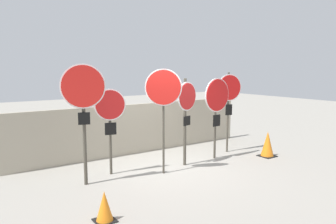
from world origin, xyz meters
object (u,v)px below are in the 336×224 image
object	(u,v)px
stop_sign_3	(186,106)
stop_sign_5	(229,94)
stop_sign_1	(110,113)
stop_sign_4	(217,101)
traffic_cone_1	(268,144)
stop_sign_0	(83,98)
traffic_cone_0	(104,206)
stop_sign_2	(163,93)

from	to	relation	value
stop_sign_3	stop_sign_5	world-z (taller)	stop_sign_5
stop_sign_3	stop_sign_1	bearing A→B (deg)	152.17
stop_sign_4	stop_sign_5	bearing A→B (deg)	17.83
stop_sign_5	traffic_cone_1	world-z (taller)	stop_sign_5
stop_sign_1	stop_sign_0	bearing A→B (deg)	-142.65
stop_sign_3	stop_sign_5	bearing A→B (deg)	-5.05
stop_sign_1	stop_sign_5	distance (m)	3.82
stop_sign_1	stop_sign_3	distance (m)	1.98
traffic_cone_0	stop_sign_4	bearing A→B (deg)	23.17
stop_sign_0	stop_sign_4	bearing A→B (deg)	16.09
stop_sign_1	stop_sign_4	world-z (taller)	stop_sign_4
stop_sign_2	stop_sign_5	world-z (taller)	stop_sign_2
stop_sign_0	stop_sign_1	distance (m)	0.93
stop_sign_4	traffic_cone_1	xyz separation A→B (m)	(1.39, -0.65, -1.28)
stop_sign_1	stop_sign_4	distance (m)	3.03
stop_sign_3	stop_sign_5	xyz separation A→B (m)	(1.88, 0.36, 0.22)
stop_sign_2	stop_sign_5	size ratio (longest dim) A/B	1.05
stop_sign_0	stop_sign_1	world-z (taller)	stop_sign_0
stop_sign_1	traffic_cone_1	distance (m)	4.66
stop_sign_2	traffic_cone_1	xyz separation A→B (m)	(3.34, -0.38, -1.59)
stop_sign_1	traffic_cone_0	xyz separation A→B (m)	(-1.11, -2.15, -1.24)
traffic_cone_1	stop_sign_2	bearing A→B (deg)	173.54
stop_sign_0	stop_sign_2	xyz separation A→B (m)	(1.81, -0.31, 0.05)
stop_sign_0	stop_sign_2	size ratio (longest dim) A/B	1.04
stop_sign_2	traffic_cone_1	bearing A→B (deg)	26.96
stop_sign_1	traffic_cone_0	size ratio (longest dim) A/B	3.97
stop_sign_1	stop_sign_2	distance (m)	1.33
stop_sign_1	stop_sign_5	xyz separation A→B (m)	(3.81, -0.04, 0.28)
stop_sign_2	traffic_cone_0	size ratio (longest dim) A/B	4.87
traffic_cone_1	stop_sign_5	bearing A→B (deg)	120.60
stop_sign_3	stop_sign_4	world-z (taller)	stop_sign_3
traffic_cone_0	stop_sign_5	bearing A→B (deg)	23.16
stop_sign_3	stop_sign_5	distance (m)	1.92
stop_sign_2	stop_sign_1	bearing A→B (deg)	-178.57
stop_sign_3	stop_sign_4	size ratio (longest dim) A/B	1.01
stop_sign_3	traffic_cone_1	size ratio (longest dim) A/B	3.13
stop_sign_3	traffic_cone_0	distance (m)	3.74
stop_sign_5	traffic_cone_1	size ratio (longest dim) A/B	3.31
traffic_cone_0	stop_sign_2	bearing A→B (deg)	34.45
stop_sign_1	stop_sign_4	bearing A→B (deg)	5.42
stop_sign_2	stop_sign_4	world-z (taller)	stop_sign_2
stop_sign_5	stop_sign_2	bearing A→B (deg)	-154.24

